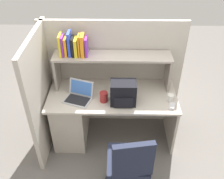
{
  "coord_description": "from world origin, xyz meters",
  "views": [
    {
      "loc": [
        0.04,
        -2.51,
        2.67
      ],
      "look_at": [
        0.0,
        -0.05,
        0.85
      ],
      "focal_mm": 40.93,
      "sensor_mm": 36.0,
      "label": 1
    }
  ],
  "objects_px": {
    "backpack": "(123,93)",
    "office_chair": "(129,169)",
    "snack_canister": "(104,97)",
    "computer_mouse": "(172,106)",
    "paper_cup": "(170,98)",
    "laptop": "(79,95)"
  },
  "relations": [
    {
      "from": "laptop",
      "to": "computer_mouse",
      "type": "xyz_separation_m",
      "value": [
        1.1,
        -0.14,
        -0.03
      ]
    },
    {
      "from": "laptop",
      "to": "snack_canister",
      "type": "bearing_deg",
      "value": -7.56
    },
    {
      "from": "backpack",
      "to": "snack_canister",
      "type": "distance_m",
      "value": 0.24
    },
    {
      "from": "backpack",
      "to": "computer_mouse",
      "type": "relative_size",
      "value": 2.88
    },
    {
      "from": "computer_mouse",
      "to": "snack_canister",
      "type": "height_order",
      "value": "snack_canister"
    },
    {
      "from": "computer_mouse",
      "to": "snack_canister",
      "type": "distance_m",
      "value": 0.81
    },
    {
      "from": "backpack",
      "to": "office_chair",
      "type": "height_order",
      "value": "backpack"
    },
    {
      "from": "backpack",
      "to": "snack_canister",
      "type": "relative_size",
      "value": 2.35
    },
    {
      "from": "computer_mouse",
      "to": "office_chair",
      "type": "xyz_separation_m",
      "value": [
        -0.51,
        -0.61,
        -0.35
      ]
    },
    {
      "from": "laptop",
      "to": "backpack",
      "type": "bearing_deg",
      "value": -6.77
    },
    {
      "from": "paper_cup",
      "to": "backpack",
      "type": "bearing_deg",
      "value": -175.92
    },
    {
      "from": "paper_cup",
      "to": "office_chair",
      "type": "bearing_deg",
      "value": -124.91
    },
    {
      "from": "backpack",
      "to": "computer_mouse",
      "type": "height_order",
      "value": "backpack"
    },
    {
      "from": "computer_mouse",
      "to": "office_chair",
      "type": "height_order",
      "value": "office_chair"
    },
    {
      "from": "backpack",
      "to": "paper_cup",
      "type": "bearing_deg",
      "value": 4.08
    },
    {
      "from": "snack_canister",
      "to": "office_chair",
      "type": "xyz_separation_m",
      "value": [
        0.29,
        -0.72,
        -0.4
      ]
    },
    {
      "from": "backpack",
      "to": "office_chair",
      "type": "bearing_deg",
      "value": -85.21
    },
    {
      "from": "laptop",
      "to": "backpack",
      "type": "xyz_separation_m",
      "value": [
        0.53,
        -0.06,
        0.09
      ]
    },
    {
      "from": "computer_mouse",
      "to": "paper_cup",
      "type": "xyz_separation_m",
      "value": [
        -0.0,
        0.12,
        0.03
      ]
    },
    {
      "from": "snack_canister",
      "to": "office_chair",
      "type": "bearing_deg",
      "value": -68.05
    },
    {
      "from": "laptop",
      "to": "computer_mouse",
      "type": "distance_m",
      "value": 1.11
    },
    {
      "from": "snack_canister",
      "to": "laptop",
      "type": "bearing_deg",
      "value": 172.44
    }
  ]
}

